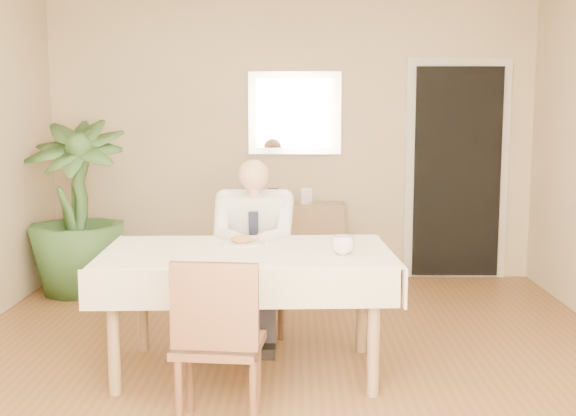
{
  "coord_description": "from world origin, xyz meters",
  "views": [
    {
      "loc": [
        0.06,
        -4.27,
        1.58
      ],
      "look_at": [
        0.0,
        0.35,
        0.95
      ],
      "focal_mm": 45.0,
      "sensor_mm": 36.0,
      "label": 1
    }
  ],
  "objects_px": {
    "chair_near": "(217,336)",
    "potted_palm": "(77,208)",
    "dining_table": "(247,264)",
    "coffee_mug": "(343,245)",
    "sideboard": "(294,242)",
    "chair_far": "(256,259)",
    "seated_man": "(253,242)"
  },
  "relations": [
    {
      "from": "chair_near",
      "to": "seated_man",
      "type": "xyz_separation_m",
      "value": [
        0.09,
        1.45,
        0.2
      ]
    },
    {
      "from": "seated_man",
      "to": "sideboard",
      "type": "distance_m",
      "value": 1.83
    },
    {
      "from": "potted_palm",
      "to": "chair_far",
      "type": "bearing_deg",
      "value": -31.98
    },
    {
      "from": "sideboard",
      "to": "chair_far",
      "type": "bearing_deg",
      "value": -98.35
    },
    {
      "from": "potted_palm",
      "to": "seated_man",
      "type": "bearing_deg",
      "value": -38.84
    },
    {
      "from": "dining_table",
      "to": "sideboard",
      "type": "bearing_deg",
      "value": 80.74
    },
    {
      "from": "chair_near",
      "to": "potted_palm",
      "type": "xyz_separation_m",
      "value": [
        -1.51,
        2.73,
        0.25
      ]
    },
    {
      "from": "chair_far",
      "to": "potted_palm",
      "type": "height_order",
      "value": "potted_palm"
    },
    {
      "from": "chair_far",
      "to": "potted_palm",
      "type": "xyz_separation_m",
      "value": [
        -1.6,
        1.0,
        0.24
      ]
    },
    {
      "from": "chair_near",
      "to": "seated_man",
      "type": "bearing_deg",
      "value": 91.91
    },
    {
      "from": "chair_far",
      "to": "sideboard",
      "type": "distance_m",
      "value": 1.53
    },
    {
      "from": "coffee_mug",
      "to": "potted_palm",
      "type": "distance_m",
      "value": 2.94
    },
    {
      "from": "seated_man",
      "to": "potted_palm",
      "type": "distance_m",
      "value": 2.05
    },
    {
      "from": "dining_table",
      "to": "chair_far",
      "type": "distance_m",
      "value": 0.9
    },
    {
      "from": "dining_table",
      "to": "coffee_mug",
      "type": "distance_m",
      "value": 0.59
    },
    {
      "from": "seated_man",
      "to": "potted_palm",
      "type": "xyz_separation_m",
      "value": [
        -1.6,
        1.29,
        0.06
      ]
    },
    {
      "from": "dining_table",
      "to": "potted_palm",
      "type": "bearing_deg",
      "value": 127.61
    },
    {
      "from": "seated_man",
      "to": "sideboard",
      "type": "height_order",
      "value": "seated_man"
    },
    {
      "from": "dining_table",
      "to": "seated_man",
      "type": "xyz_separation_m",
      "value": [
        -0.0,
        0.59,
        0.02
      ]
    },
    {
      "from": "dining_table",
      "to": "potted_palm",
      "type": "relative_size",
      "value": 1.18
    },
    {
      "from": "chair_far",
      "to": "chair_near",
      "type": "xyz_separation_m",
      "value": [
        -0.09,
        -1.74,
        -0.01
      ]
    },
    {
      "from": "seated_man",
      "to": "chair_near",
      "type": "bearing_deg",
      "value": -93.43
    },
    {
      "from": "coffee_mug",
      "to": "sideboard",
      "type": "distance_m",
      "value": 2.55
    },
    {
      "from": "coffee_mug",
      "to": "chair_far",
      "type": "bearing_deg",
      "value": 119.5
    },
    {
      "from": "dining_table",
      "to": "chair_far",
      "type": "xyz_separation_m",
      "value": [
        -0.0,
        0.88,
        -0.16
      ]
    },
    {
      "from": "seated_man",
      "to": "sideboard",
      "type": "xyz_separation_m",
      "value": [
        0.27,
        1.78,
        -0.33
      ]
    },
    {
      "from": "dining_table",
      "to": "seated_man",
      "type": "relative_size",
      "value": 1.42
    },
    {
      "from": "dining_table",
      "to": "potted_palm",
      "type": "xyz_separation_m",
      "value": [
        -1.6,
        1.88,
        0.08
      ]
    },
    {
      "from": "potted_palm",
      "to": "coffee_mug",
      "type": "bearing_deg",
      "value": -42.68
    },
    {
      "from": "sideboard",
      "to": "potted_palm",
      "type": "distance_m",
      "value": 1.97
    },
    {
      "from": "chair_far",
      "to": "seated_man",
      "type": "bearing_deg",
      "value": -84.19
    },
    {
      "from": "seated_man",
      "to": "coffee_mug",
      "type": "distance_m",
      "value": 0.91
    }
  ]
}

